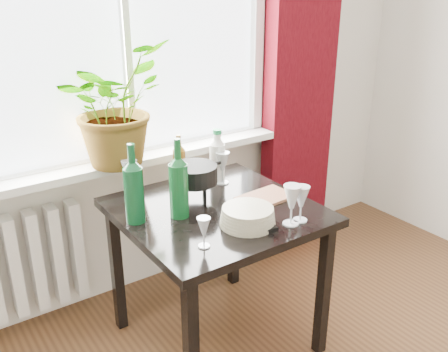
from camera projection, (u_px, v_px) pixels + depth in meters
window at (122, 5)px, 2.43m from camera, size 1.72×0.08×1.62m
windowsill at (138, 158)px, 2.67m from camera, size 1.72×0.20×0.04m
curtain at (302, 52)px, 3.06m from camera, size 0.50×0.12×2.56m
radiator at (3, 270)px, 2.46m from camera, size 0.80×0.10×0.55m
table at (216, 226)px, 2.33m from camera, size 0.85×0.85×0.74m
potted_plant at (113, 105)px, 2.43m from camera, size 0.71×0.69×0.60m
wine_bottle_left at (133, 183)px, 2.11m from camera, size 0.11×0.11×0.36m
wine_bottle_right at (178, 178)px, 2.15m from camera, size 0.10×0.10×0.37m
bottle_amber at (179, 159)px, 2.52m from camera, size 0.08×0.08×0.26m
cleaning_bottle at (217, 155)px, 2.55m from camera, size 0.10×0.10×0.28m
wineglass_front_right at (292, 205)px, 2.11m from camera, size 0.08×0.08×0.19m
wineglass_far_right at (301, 203)px, 2.15m from camera, size 0.08×0.08×0.17m
wineglass_back_center at (223, 167)px, 2.54m from camera, size 0.08×0.08×0.17m
wineglass_back_left at (130, 177)px, 2.40m from camera, size 0.09×0.09×0.18m
wineglass_front_left at (204, 232)px, 1.95m from camera, size 0.06×0.06×0.13m
plate_stack at (248, 217)px, 2.13m from camera, size 0.29×0.29×0.08m
fondue_pot at (195, 182)px, 2.36m from camera, size 0.31×0.29×0.17m
tv_remote at (261, 222)px, 2.14m from camera, size 0.07×0.19×0.02m
cutting_board at (265, 197)px, 2.39m from camera, size 0.27×0.18×0.01m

